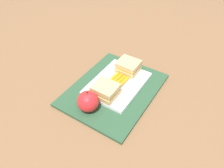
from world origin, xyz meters
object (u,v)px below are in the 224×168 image
Objects in this scene: sandwich_half_right at (106,90)px; apple at (88,101)px; food_tray at (117,83)px; carrot_sticks_bundle at (118,81)px; sandwich_half_left at (128,66)px.

apple is (0.07, -0.02, 0.00)m from sandwich_half_right.
carrot_sticks_bundle reaches higher than food_tray.
apple is at bearing -7.03° from food_tray.
sandwich_half_right is (0.16, 0.00, 0.00)m from sandwich_half_left.
food_tray is 0.16m from apple.
carrot_sticks_bundle is 0.15m from apple.
sandwich_half_left is (-0.08, 0.00, 0.03)m from food_tray.
apple reaches higher than sandwich_half_left.
food_tray is at bearing 0.00° from sandwich_half_left.
sandwich_half_right is 0.08m from carrot_sticks_bundle.
sandwich_half_right is at bearing 165.69° from apple.
apple is (0.15, -0.02, 0.02)m from carrot_sticks_bundle.
carrot_sticks_bundle is at bearing 0.03° from sandwich_half_left.
sandwich_half_right is 0.98× the size of apple.
carrot_sticks_bundle is (0.08, 0.00, -0.01)m from sandwich_half_left.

